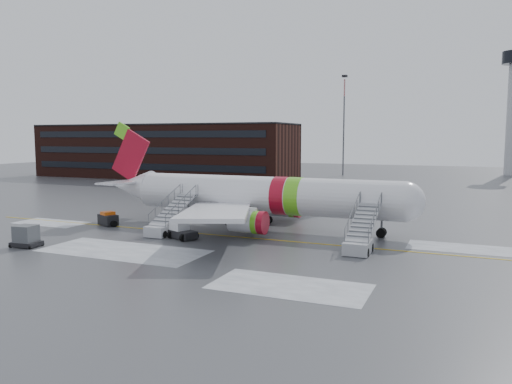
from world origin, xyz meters
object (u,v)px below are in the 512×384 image
at_px(airstair_fwd, 360,239).
at_px(pushback_tug, 182,231).
at_px(baggage_tractor, 108,220).
at_px(uld_container, 26,237).
at_px(airstair_aft, 166,223).
at_px(airliner, 255,195).

relative_size(airstair_fwd, pushback_tug, 2.50).
bearing_deg(pushback_tug, baggage_tractor, 165.10).
bearing_deg(baggage_tractor, pushback_tug, -14.90).
relative_size(airstair_fwd, uld_container, 3.15).
xyz_separation_m(airstair_fwd, airstair_aft, (-18.87, 0.00, 0.00)).
bearing_deg(pushback_tug, uld_container, -142.10).
bearing_deg(pushback_tug, airstair_fwd, 4.41).
bearing_deg(uld_container, airliner, 47.49).
xyz_separation_m(airliner, uld_container, (-14.67, -16.00, -2.55)).
relative_size(airliner, airstair_fwd, 4.55).
height_order(airliner, uld_container, airliner).
bearing_deg(airstair_aft, baggage_tractor, 168.95).
bearing_deg(airstair_aft, uld_container, -130.30).
height_order(airstair_aft, baggage_tractor, airstair_aft).
bearing_deg(airstair_aft, airliner, 44.55).
distance_m(airstair_fwd, airstair_aft, 18.87).
relative_size(airstair_aft, uld_container, 3.15).
bearing_deg(airstair_fwd, airstair_aft, 180.00).
relative_size(pushback_tug, baggage_tractor, 1.00).
height_order(airliner, airstair_fwd, airliner).
bearing_deg(airstair_fwd, uld_container, -160.61).
bearing_deg(airliner, baggage_tractor, -161.93).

